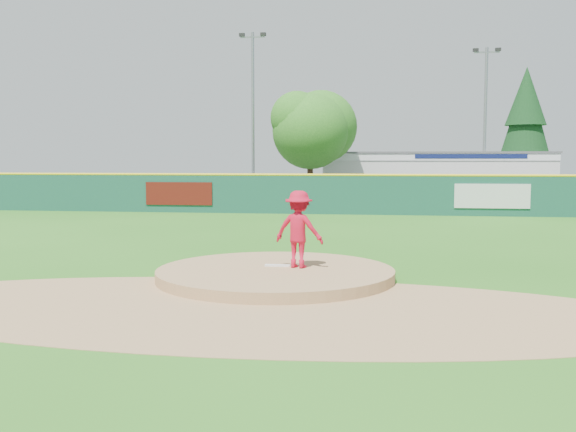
# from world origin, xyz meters

# --- Properties ---
(ground) EXTENTS (120.00, 120.00, 0.00)m
(ground) POSITION_xyz_m (0.00, 0.00, 0.00)
(ground) COLOR #286B19
(ground) RESTS_ON ground
(pitchers_mound) EXTENTS (5.50, 5.50, 0.50)m
(pitchers_mound) POSITION_xyz_m (0.00, 0.00, 0.00)
(pitchers_mound) COLOR #9E774C
(pitchers_mound) RESTS_ON ground
(pitching_rubber) EXTENTS (0.60, 0.15, 0.04)m
(pitching_rubber) POSITION_xyz_m (0.00, 0.30, 0.27)
(pitching_rubber) COLOR white
(pitching_rubber) RESTS_ON pitchers_mound
(infield_dirt_arc) EXTENTS (15.40, 15.40, 0.01)m
(infield_dirt_arc) POSITION_xyz_m (0.00, -3.00, 0.01)
(infield_dirt_arc) COLOR #9E774C
(infield_dirt_arc) RESTS_ON ground
(parking_lot) EXTENTS (44.00, 16.00, 0.02)m
(parking_lot) POSITION_xyz_m (0.00, 27.00, 0.01)
(parking_lot) COLOR #38383A
(parking_lot) RESTS_ON ground
(pitcher) EXTENTS (1.29, 0.94, 1.80)m
(pitcher) POSITION_xyz_m (0.52, 0.22, 1.15)
(pitcher) COLOR red
(pitcher) RESTS_ON pitchers_mound
(van) EXTENTS (4.40, 2.03, 1.22)m
(van) POSITION_xyz_m (3.05, 21.38, 0.63)
(van) COLOR white
(van) RESTS_ON parking_lot
(pool_building_grp) EXTENTS (15.20, 8.20, 3.31)m
(pool_building_grp) POSITION_xyz_m (6.00, 31.99, 1.66)
(pool_building_grp) COLOR silver
(pool_building_grp) RESTS_ON ground
(fence_banners) EXTENTS (19.50, 0.04, 1.20)m
(fence_banners) POSITION_xyz_m (-0.19, 17.92, 1.00)
(fence_banners) COLOR #56130C
(fence_banners) RESTS_ON ground
(playground_slide) EXTENTS (1.03, 2.91, 1.60)m
(playground_slide) POSITION_xyz_m (-14.60, 21.42, 0.81)
(playground_slide) COLOR blue
(playground_slide) RESTS_ON ground
(outfield_fence) EXTENTS (40.00, 0.14, 2.07)m
(outfield_fence) POSITION_xyz_m (0.00, 18.00, 1.09)
(outfield_fence) COLOR #164839
(outfield_fence) RESTS_ON ground
(deciduous_tree) EXTENTS (5.60, 5.60, 7.36)m
(deciduous_tree) POSITION_xyz_m (-2.00, 25.00, 4.55)
(deciduous_tree) COLOR #382314
(deciduous_tree) RESTS_ON ground
(conifer_tree) EXTENTS (4.40, 4.40, 9.50)m
(conifer_tree) POSITION_xyz_m (13.00, 36.00, 5.54)
(conifer_tree) COLOR #382314
(conifer_tree) RESTS_ON ground
(light_pole_left) EXTENTS (1.75, 0.25, 11.00)m
(light_pole_left) POSITION_xyz_m (-6.00, 27.00, 6.05)
(light_pole_left) COLOR gray
(light_pole_left) RESTS_ON ground
(light_pole_right) EXTENTS (1.75, 0.25, 10.00)m
(light_pole_right) POSITION_xyz_m (9.00, 29.00, 5.54)
(light_pole_right) COLOR gray
(light_pole_right) RESTS_ON ground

